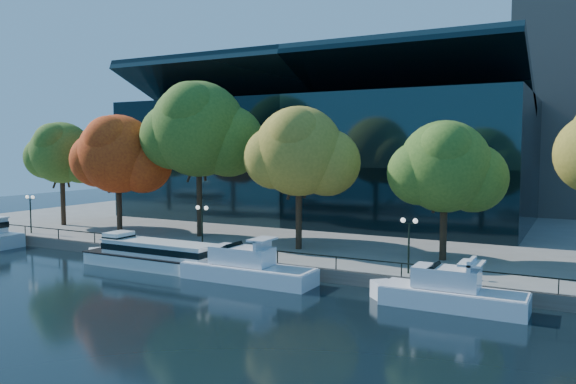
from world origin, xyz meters
The scene contains 15 objects.
ground centered at (0.00, 0.00, 0.00)m, with size 160.00×160.00×0.00m, color black.
promenade centered at (0.00, 36.38, 0.50)m, with size 90.00×67.08×1.00m.
railing centered at (0.00, 3.25, 1.94)m, with size 88.20×0.08×0.99m.
convention_building centered at (-4.00, 31.79, 8.51)m, with size 50.00×24.57×21.43m.
tour_boat centered at (-5.86, 0.83, 1.18)m, with size 14.57×3.25×2.77m.
cruiser_near centered at (3.54, 0.45, 1.05)m, with size 11.67×3.01×3.38m.
cruiser_far centered at (18.73, 0.45, 1.04)m, with size 10.03×2.78×3.28m.
tree_0 centered at (-27.72, 10.49, 9.32)m, with size 8.94×7.33×12.06m.
tree_1 centered at (-17.33, 9.00, 9.23)m, with size 10.37×8.50×12.56m.
tree_2 centered at (-8.39, 11.19, 11.73)m, with size 12.10×9.92×15.78m.
tree_3 centered at (3.82, 9.53, 9.59)m, with size 10.00×8.20×12.76m.
tree_4 centered at (16.39, 10.55, 8.41)m, with size 9.22×7.56×11.26m.
lamp_0 centered at (-25.71, 4.50, 3.98)m, with size 1.26×0.36×4.03m.
lamp_1 centered at (-3.24, 4.50, 3.98)m, with size 1.26×0.36×4.03m.
lamp_2 centered at (15.14, 4.50, 3.98)m, with size 1.26×0.36×4.03m.
Camera 1 is at (26.19, -34.92, 10.09)m, focal length 35.00 mm.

